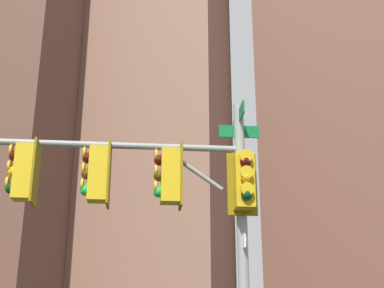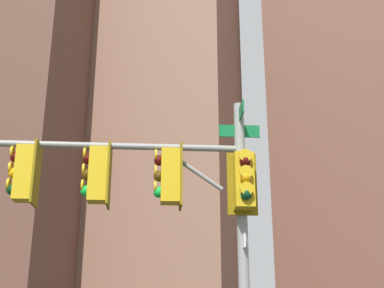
% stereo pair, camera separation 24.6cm
% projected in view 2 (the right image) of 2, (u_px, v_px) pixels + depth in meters
% --- Properties ---
extents(signal_pole_assembly, '(4.88, 1.87, 6.42)m').
position_uv_depth(signal_pole_assembly, '(160.00, 196.00, 9.67)').
color(signal_pole_assembly, gray).
rests_on(signal_pole_assembly, ground_plane).
extents(building_brick_midblock, '(21.22, 15.14, 46.66)m').
position_uv_depth(building_brick_midblock, '(114.00, 86.00, 48.51)').
color(building_brick_midblock, '#845B47').
rests_on(building_brick_midblock, ground_plane).
extents(building_glass_tower, '(26.90, 32.40, 79.81)m').
position_uv_depth(building_glass_tower, '(94.00, 9.00, 66.29)').
color(building_glass_tower, '#8CB2C6').
rests_on(building_glass_tower, ground_plane).
extents(building_brick_farside, '(22.37, 18.88, 54.81)m').
position_uv_depth(building_brick_farside, '(372.00, 98.00, 60.74)').
color(building_brick_farside, brown).
rests_on(building_brick_farside, ground_plane).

